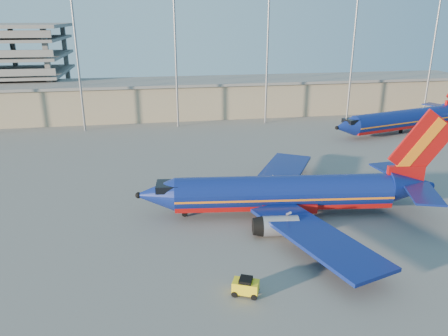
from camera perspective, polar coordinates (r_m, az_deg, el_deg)
The scene contains 6 objects.
ground at distance 55.56m, azimuth 2.90°, elevation -5.56°, with size 220.00×220.00×0.00m, color slate.
terminal_building at distance 110.88m, azimuth 1.29°, elevation 9.41°, with size 122.00×16.00×8.50m.
light_mast_row at distance 96.70m, azimuth -0.22°, elevation 15.86°, with size 101.60×1.60×28.65m.
aircraft_main at distance 54.11m, azimuth 8.66°, elevation -3.25°, with size 38.42×36.78×13.03m.
aircraft_second at distance 99.50m, azimuth 22.64°, elevation 5.96°, with size 36.68×17.65×12.68m.
baggage_tug at distance 39.73m, azimuth 2.84°, elevation -15.16°, with size 2.65×2.19×1.65m.
Camera 1 is at (-11.59, -49.09, 23.31)m, focal length 35.00 mm.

